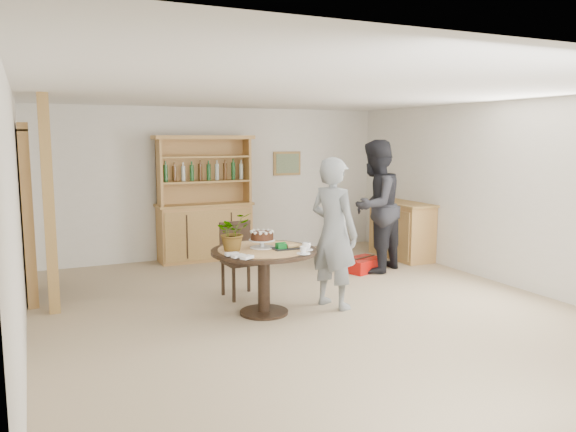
{
  "coord_description": "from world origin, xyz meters",
  "views": [
    {
      "loc": [
        -2.88,
        -5.62,
        2.01
      ],
      "look_at": [
        -0.02,
        0.58,
        1.05
      ],
      "focal_mm": 35.0,
      "sensor_mm": 36.0,
      "label": 1
    }
  ],
  "objects_px": {
    "teen_boy": "(334,233)",
    "red_suitcase": "(363,264)",
    "sideboard": "(402,230)",
    "dining_table": "(264,262)",
    "dining_chair": "(239,254)",
    "adult_person": "(375,206)",
    "hutch": "(205,218)"
  },
  "relations": [
    {
      "from": "teen_boy",
      "to": "red_suitcase",
      "type": "relative_size",
      "value": 2.56
    },
    {
      "from": "sideboard",
      "to": "dining_table",
      "type": "xyz_separation_m",
      "value": [
        -3.25,
        -1.84,
        0.13
      ]
    },
    {
      "from": "dining_table",
      "to": "red_suitcase",
      "type": "bearing_deg",
      "value": 30.94
    },
    {
      "from": "dining_chair",
      "to": "adult_person",
      "type": "relative_size",
      "value": 0.48
    },
    {
      "from": "dining_chair",
      "to": "adult_person",
      "type": "distance_m",
      "value": 2.37
    },
    {
      "from": "dining_chair",
      "to": "hutch",
      "type": "bearing_deg",
      "value": 81.24
    },
    {
      "from": "adult_person",
      "to": "hutch",
      "type": "bearing_deg",
      "value": -71.12
    },
    {
      "from": "red_suitcase",
      "to": "dining_table",
      "type": "bearing_deg",
      "value": -168.53
    },
    {
      "from": "dining_table",
      "to": "teen_boy",
      "type": "bearing_deg",
      "value": -6.71
    },
    {
      "from": "dining_chair",
      "to": "red_suitcase",
      "type": "distance_m",
      "value": 2.24
    },
    {
      "from": "adult_person",
      "to": "red_suitcase",
      "type": "relative_size",
      "value": 2.83
    },
    {
      "from": "sideboard",
      "to": "dining_chair",
      "type": "xyz_separation_m",
      "value": [
        -3.26,
        -1.01,
        0.06
      ]
    },
    {
      "from": "dining_table",
      "to": "teen_boy",
      "type": "xyz_separation_m",
      "value": [
        0.85,
        -0.1,
        0.29
      ]
    },
    {
      "from": "hutch",
      "to": "red_suitcase",
      "type": "bearing_deg",
      "value": -42.97
    },
    {
      "from": "adult_person",
      "to": "dining_table",
      "type": "bearing_deg",
      "value": -1.33
    },
    {
      "from": "adult_person",
      "to": "sideboard",
      "type": "bearing_deg",
      "value": -175.99
    },
    {
      "from": "sideboard",
      "to": "teen_boy",
      "type": "distance_m",
      "value": 3.12
    },
    {
      "from": "sideboard",
      "to": "dining_chair",
      "type": "distance_m",
      "value": 3.41
    },
    {
      "from": "dining_table",
      "to": "red_suitcase",
      "type": "xyz_separation_m",
      "value": [
        2.14,
        1.28,
        -0.5
      ]
    },
    {
      "from": "hutch",
      "to": "teen_boy",
      "type": "bearing_deg",
      "value": -78.69
    },
    {
      "from": "dining_table",
      "to": "teen_boy",
      "type": "distance_m",
      "value": 0.9
    },
    {
      "from": "hutch",
      "to": "dining_chair",
      "type": "xyz_separation_m",
      "value": [
        -0.22,
        -2.25,
        -0.15
      ]
    },
    {
      "from": "hutch",
      "to": "dining_table",
      "type": "bearing_deg",
      "value": -93.98
    },
    {
      "from": "teen_boy",
      "to": "red_suitcase",
      "type": "bearing_deg",
      "value": -64.23
    },
    {
      "from": "teen_boy",
      "to": "sideboard",
      "type": "bearing_deg",
      "value": -72.33
    },
    {
      "from": "sideboard",
      "to": "red_suitcase",
      "type": "xyz_separation_m",
      "value": [
        -1.11,
        -0.55,
        -0.37
      ]
    },
    {
      "from": "hutch",
      "to": "red_suitcase",
      "type": "xyz_separation_m",
      "value": [
        1.93,
        -1.8,
        -0.59
      ]
    },
    {
      "from": "hutch",
      "to": "teen_boy",
      "type": "distance_m",
      "value": 3.25
    },
    {
      "from": "sideboard",
      "to": "dining_chair",
      "type": "height_order",
      "value": "dining_chair"
    },
    {
      "from": "hutch",
      "to": "dining_table",
      "type": "height_order",
      "value": "hutch"
    },
    {
      "from": "dining_table",
      "to": "teen_boy",
      "type": "relative_size",
      "value": 0.67
    },
    {
      "from": "dining_table",
      "to": "adult_person",
      "type": "bearing_deg",
      "value": 27.83
    }
  ]
}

